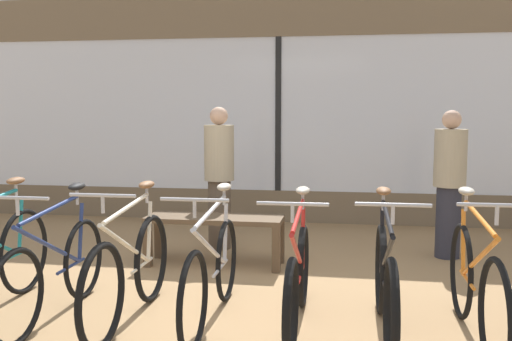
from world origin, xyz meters
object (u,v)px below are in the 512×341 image
object	(u,v)px
bicycle_right	(385,284)
display_bench	(215,225)
bicycle_left	(55,269)
bicycle_center_right	(298,279)
customer_by_window	(449,181)
bicycle_center_left	(130,270)
bicycle_center	(212,272)
customer_near_rack	(219,175)
bicycle_far_right	(475,285)

from	to	relation	value
bicycle_right	display_bench	distance (m)	2.30
bicycle_left	bicycle_center_right	xyz separation A→B (m)	(1.86, 0.08, -0.01)
customer_by_window	bicycle_right	bearing A→B (deg)	-109.32
display_bench	customer_by_window	world-z (taller)	customer_by_window
bicycle_center_left	bicycle_right	bearing A→B (deg)	-0.18
bicycle_center	bicycle_center_right	world-z (taller)	bicycle_center
bicycle_center	bicycle_right	distance (m)	1.26
bicycle_center_left	customer_by_window	distance (m)	3.58
customer_near_rack	display_bench	bearing A→B (deg)	-81.52
bicycle_center_left	bicycle_right	size ratio (longest dim) A/B	1.00
bicycle_far_right	display_bench	world-z (taller)	bicycle_far_right
display_bench	customer_near_rack	size ratio (longest dim) A/B	0.86
bicycle_far_right	customer_near_rack	size ratio (longest dim) A/B	1.07
bicycle_center	bicycle_far_right	distance (m)	1.87
bicycle_left	bicycle_center_left	bearing A→B (deg)	1.68
bicycle_right	customer_by_window	xyz separation A→B (m)	(0.82, 2.33, 0.44)
bicycle_center_right	display_bench	size ratio (longest dim) A/B	1.21
bicycle_right	customer_by_window	bearing A→B (deg)	70.68
bicycle_left	display_bench	size ratio (longest dim) A/B	1.20
bicycle_center_right	display_bench	world-z (taller)	bicycle_center_right
bicycle_center_left	display_bench	distance (m)	1.67
bicycle_right	display_bench	xyz separation A→B (m)	(-1.61, 1.65, 0.02)
bicycle_center_right	bicycle_left	bearing A→B (deg)	-177.63
bicycle_left	bicycle_far_right	size ratio (longest dim) A/B	0.96
bicycle_center_right	bicycle_right	distance (m)	0.62
bicycle_right	bicycle_center	bearing A→B (deg)	175.98
bicycle_center_right	customer_near_rack	xyz separation A→B (m)	(-1.09, 2.28, 0.48)
bicycle_far_right	display_bench	size ratio (longest dim) A/B	1.25
bicycle_far_right	customer_by_window	world-z (taller)	customer_by_window
bicycle_center	bicycle_center_right	distance (m)	0.64
bicycle_left	bicycle_center_right	size ratio (longest dim) A/B	0.99
bicycle_center	display_bench	distance (m)	1.60
bicycle_center_left	customer_by_window	world-z (taller)	customer_by_window
bicycle_far_right	display_bench	xyz separation A→B (m)	(-2.21, 1.65, 0.00)
bicycle_far_right	customer_by_window	xyz separation A→B (m)	(0.22, 2.33, 0.42)
bicycle_center_left	display_bench	bearing A→B (deg)	80.66
display_bench	bicycle_right	bearing A→B (deg)	-45.77
bicycle_center_left	bicycle_far_right	distance (m)	2.48
bicycle_left	customer_near_rack	bearing A→B (deg)	72.05
bicycle_far_right	customer_near_rack	distance (m)	3.32
bicycle_center	customer_near_rack	distance (m)	2.35
bicycle_right	display_bench	size ratio (longest dim) A/B	1.23
bicycle_center	bicycle_far_right	xyz separation A→B (m)	(1.86, -0.09, 0.02)
bicycle_center_left	bicycle_far_right	world-z (taller)	bicycle_far_right
bicycle_left	customer_near_rack	distance (m)	2.52
display_bench	bicycle_center	bearing A→B (deg)	-77.53
bicycle_center_right	bicycle_center_left	bearing A→B (deg)	-177.30
display_bench	customer_by_window	bearing A→B (deg)	15.67
bicycle_center	bicycle_right	size ratio (longest dim) A/B	1.01
bicycle_center_left	bicycle_right	distance (m)	1.88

